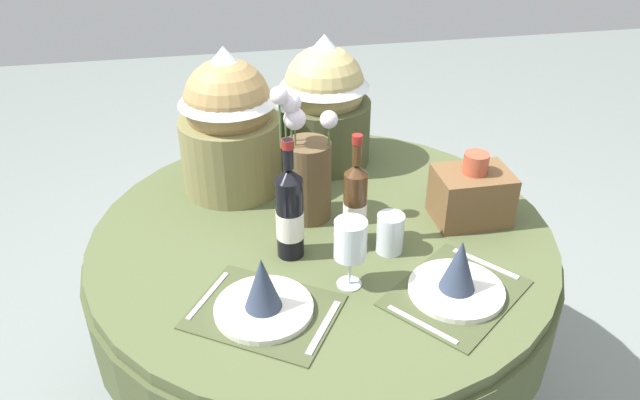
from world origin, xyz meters
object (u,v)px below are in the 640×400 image
(place_setting_right, at_px, (458,279))
(wine_bottle_centre, at_px, (355,204))
(wine_glass_right, at_px, (350,241))
(gift_tub_back_left, at_px, (229,117))
(woven_basket_side_right, at_px, (471,194))
(dining_table, at_px, (322,271))
(wine_bottle_left, at_px, (290,213))
(gift_tub_back_centre, at_px, (324,97))
(place_setting_left, at_px, (263,297))
(tumbler_near_left, at_px, (390,233))
(flower_vase, at_px, (306,170))

(place_setting_right, height_order, wine_bottle_centre, wine_bottle_centre)
(wine_glass_right, distance_m, gift_tub_back_left, 0.63)
(woven_basket_side_right, bearing_deg, dining_table, 176.83)
(wine_glass_right, distance_m, woven_basket_side_right, 0.48)
(place_setting_right, distance_m, gift_tub_back_left, 0.85)
(wine_bottle_left, bearing_deg, gift_tub_back_centre, 69.61)
(place_setting_left, height_order, gift_tub_back_centre, gift_tub_back_centre)
(gift_tub_back_left, bearing_deg, dining_table, -52.43)
(dining_table, distance_m, wine_bottle_left, 0.32)
(tumbler_near_left, bearing_deg, place_setting_right, -61.77)
(flower_vase, relative_size, wine_bottle_centre, 1.28)
(place_setting_right, height_order, tumbler_near_left, place_setting_right)
(dining_table, height_order, gift_tub_back_centre, gift_tub_back_centre)
(flower_vase, xyz_separation_m, tumbler_near_left, (0.19, -0.22, -0.10))
(dining_table, xyz_separation_m, flower_vase, (-0.03, 0.08, 0.31))
(place_setting_left, xyz_separation_m, wine_bottle_centre, (0.28, 0.25, 0.08))
(place_setting_left, height_order, gift_tub_back_left, gift_tub_back_left)
(wine_bottle_centre, height_order, woven_basket_side_right, wine_bottle_centre)
(gift_tub_back_left, bearing_deg, flower_vase, -47.90)
(place_setting_left, height_order, tumbler_near_left, place_setting_left)
(dining_table, xyz_separation_m, place_setting_left, (-0.21, -0.33, 0.20))
(place_setting_right, bearing_deg, dining_table, 128.45)
(dining_table, xyz_separation_m, woven_basket_side_right, (0.44, -0.02, 0.24))
(place_setting_left, distance_m, tumbler_near_left, 0.41)
(place_setting_right, height_order, gift_tub_back_centre, gift_tub_back_centre)
(place_setting_left, height_order, woven_basket_side_right, woven_basket_side_right)
(place_setting_right, xyz_separation_m, tumbler_near_left, (-0.11, 0.21, 0.01))
(wine_glass_right, xyz_separation_m, gift_tub_back_centre, (0.07, 0.69, 0.10))
(place_setting_left, relative_size, place_setting_right, 1.00)
(place_setting_right, distance_m, woven_basket_side_right, 0.36)
(flower_vase, bearing_deg, dining_table, -68.27)
(tumbler_near_left, height_order, woven_basket_side_right, woven_basket_side_right)
(dining_table, height_order, wine_bottle_left, wine_bottle_left)
(place_setting_right, distance_m, tumbler_near_left, 0.24)
(tumbler_near_left, distance_m, gift_tub_back_centre, 0.60)
(gift_tub_back_centre, relative_size, woven_basket_side_right, 2.05)
(woven_basket_side_right, bearing_deg, tumbler_near_left, -158.11)
(flower_vase, bearing_deg, gift_tub_back_left, 132.10)
(wine_glass_right, height_order, tumbler_near_left, wine_glass_right)
(dining_table, xyz_separation_m, wine_bottle_left, (-0.11, -0.10, 0.28))
(place_setting_right, xyz_separation_m, wine_glass_right, (-0.26, 0.09, 0.09))
(wine_bottle_centre, bearing_deg, place_setting_right, -53.91)
(place_setting_right, height_order, wine_bottle_left, wine_bottle_left)
(flower_vase, height_order, wine_bottle_left, flower_vase)
(wine_bottle_centre, height_order, gift_tub_back_centre, gift_tub_back_centre)
(place_setting_right, relative_size, tumbler_near_left, 3.76)
(wine_bottle_centre, height_order, tumbler_near_left, wine_bottle_centre)
(gift_tub_back_left, distance_m, gift_tub_back_centre, 0.35)
(wine_bottle_left, height_order, wine_glass_right, wine_bottle_left)
(wine_bottle_left, distance_m, wine_bottle_centre, 0.19)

